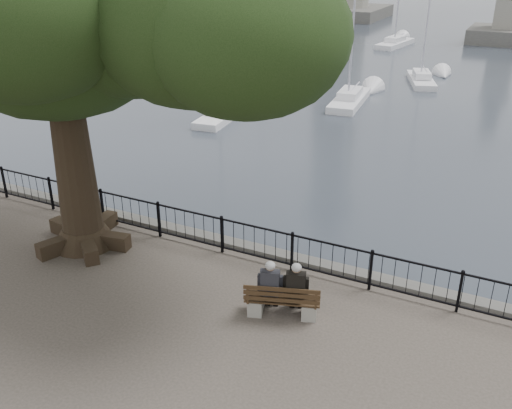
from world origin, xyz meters
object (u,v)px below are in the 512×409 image
Objects in this scene: bench at (282,304)px; lion_monument at (508,17)px; person_right at (296,290)px; tree at (86,0)px; person_left at (271,288)px.

lion_monument is (0.42, 49.31, 1.01)m from bench.
person_right is 7.94m from tree.
person_right is at bearing -90.21° from lion_monument.
person_right is 0.15× the size of lion_monument.
bench is 0.44m from person_left.
lion_monument reaches higher than person_left.
lion_monument is (5.69, 48.55, -5.00)m from tree.
person_right is at bearing 18.62° from person_left.
tree is at bearing 171.76° from bench.
person_right reaches higher than bench.
tree is 1.28× the size of lion_monument.
lion_monument is at bearing 89.18° from person_left.
person_left is at bearing -161.38° from person_right.
person_left is 0.56m from person_right.
lion_monument is at bearing 89.51° from bench.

